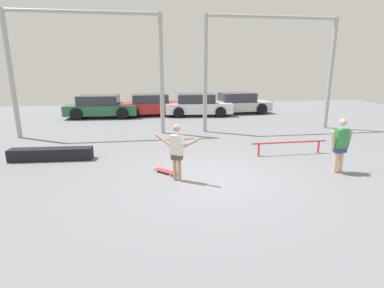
# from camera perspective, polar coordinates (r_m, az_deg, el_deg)

# --- Properties ---
(ground_plane) EXTENTS (36.00, 36.00, 0.00)m
(ground_plane) POSITION_cam_1_polar(r_m,az_deg,el_deg) (8.48, 3.94, -6.49)
(ground_plane) COLOR slate
(skateboarder) EXTENTS (1.14, 0.78, 1.57)m
(skateboarder) POSITION_cam_1_polar(r_m,az_deg,el_deg) (8.04, -2.92, -1.01)
(skateboarder) COLOR tan
(skateboarder) RESTS_ON ground_plane
(skateboard) EXTENTS (0.70, 0.71, 0.08)m
(skateboard) POSITION_cam_1_polar(r_m,az_deg,el_deg) (8.83, -5.03, -5.19)
(skateboard) COLOR red
(skateboard) RESTS_ON ground_plane
(grind_box) EXTENTS (2.69, 0.60, 0.41)m
(grind_box) POSITION_cam_1_polar(r_m,az_deg,el_deg) (11.04, -25.25, -1.77)
(grind_box) COLOR black
(grind_box) RESTS_ON ground_plane
(grind_rail) EXTENTS (2.79, 0.11, 0.47)m
(grind_rail) POSITION_cam_1_polar(r_m,az_deg,el_deg) (11.15, 18.07, -0.01)
(grind_rail) COLOR red
(grind_rail) RESTS_ON ground_plane
(canopy_support_left) EXTENTS (6.50, 0.20, 5.32)m
(canopy_support_left) POSITION_cam_1_polar(r_m,az_deg,el_deg) (14.09, -19.26, 15.08)
(canopy_support_left) COLOR #A5A8AD
(canopy_support_left) RESTS_ON ground_plane
(canopy_support_right) EXTENTS (6.50, 0.20, 5.32)m
(canopy_support_right) POSITION_cam_1_polar(r_m,az_deg,el_deg) (15.11, 14.81, 15.30)
(canopy_support_right) COLOR #A5A8AD
(canopy_support_right) RESTS_ON ground_plane
(parked_car_green) EXTENTS (4.37, 2.16, 1.36)m
(parked_car_green) POSITION_cam_1_polar(r_m,az_deg,el_deg) (19.36, -16.91, 6.83)
(parked_car_green) COLOR #28603D
(parked_car_green) RESTS_ON ground_plane
(parked_car_red) EXTENTS (4.15, 2.12, 1.36)m
(parked_car_red) POSITION_cam_1_polar(r_m,az_deg,el_deg) (19.53, -7.69, 7.37)
(parked_car_red) COLOR red
(parked_car_red) RESTS_ON ground_plane
(parked_car_white) EXTENTS (4.32, 2.29, 1.38)m
(parked_car_white) POSITION_cam_1_polar(r_m,az_deg,el_deg) (19.33, 1.09, 7.44)
(parked_car_white) COLOR white
(parked_car_white) RESTS_ON ground_plane
(parked_car_silver) EXTENTS (4.20, 2.06, 1.37)m
(parked_car_silver) POSITION_cam_1_polar(r_m,az_deg,el_deg) (20.46, 8.81, 7.66)
(parked_car_silver) COLOR #B7BABF
(parked_car_silver) RESTS_ON ground_plane
(bystander) EXTENTS (0.74, 0.26, 1.60)m
(bystander) POSITION_cam_1_polar(r_m,az_deg,el_deg) (9.70, 26.45, 0.09)
(bystander) COLOR #DBAD89
(bystander) RESTS_ON ground_plane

